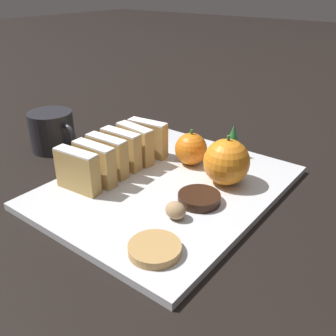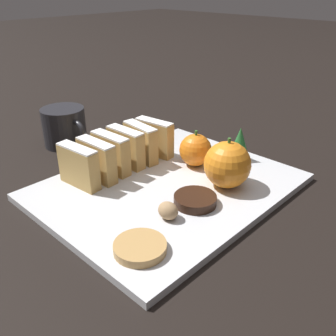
% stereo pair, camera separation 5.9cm
% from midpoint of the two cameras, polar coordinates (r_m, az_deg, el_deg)
% --- Properties ---
extents(ground_plane, '(6.00, 6.00, 0.00)m').
position_cam_midpoint_polar(ground_plane, '(0.64, -2.63, -3.40)').
color(ground_plane, black).
extents(serving_platter, '(0.33, 0.41, 0.01)m').
position_cam_midpoint_polar(serving_platter, '(0.64, -2.64, -2.93)').
color(serving_platter, silver).
rests_on(serving_platter, ground_plane).
extents(stollen_slice_front, '(0.08, 0.03, 0.07)m').
position_cam_midpoint_polar(stollen_slice_front, '(0.63, -16.29, -0.48)').
color(stollen_slice_front, tan).
rests_on(stollen_slice_front, serving_platter).
extents(stollen_slice_second, '(0.08, 0.03, 0.07)m').
position_cam_midpoint_polar(stollen_slice_second, '(0.64, -13.72, 0.59)').
color(stollen_slice_second, tan).
rests_on(stollen_slice_second, serving_platter).
extents(stollen_slice_third, '(0.08, 0.03, 0.07)m').
position_cam_midpoint_polar(stollen_slice_third, '(0.67, -11.75, 1.77)').
color(stollen_slice_third, tan).
rests_on(stollen_slice_third, serving_platter).
extents(stollen_slice_fourth, '(0.08, 0.03, 0.07)m').
position_cam_midpoint_polar(stollen_slice_fourth, '(0.69, -9.64, 2.77)').
color(stollen_slice_fourth, tan).
rests_on(stollen_slice_fourth, serving_platter).
extents(stollen_slice_fifth, '(0.08, 0.03, 0.07)m').
position_cam_midpoint_polar(stollen_slice_fifth, '(0.71, -7.44, 3.64)').
color(stollen_slice_fifth, tan).
rests_on(stollen_slice_fifth, serving_platter).
extents(stollen_slice_sixth, '(0.08, 0.03, 0.07)m').
position_cam_midpoint_polar(stollen_slice_sixth, '(0.73, -5.43, 4.48)').
color(stollen_slice_sixth, tan).
rests_on(stollen_slice_sixth, serving_platter).
extents(orange_near, '(0.08, 0.08, 0.09)m').
position_cam_midpoint_polar(orange_near, '(0.63, 6.26, 0.87)').
color(orange_near, orange).
rests_on(orange_near, serving_platter).
extents(orange_far, '(0.06, 0.06, 0.07)m').
position_cam_midpoint_polar(orange_far, '(0.69, 1.09, 2.88)').
color(orange_far, orange).
rests_on(orange_far, serving_platter).
extents(walnut, '(0.03, 0.03, 0.03)m').
position_cam_midpoint_polar(walnut, '(0.54, -1.96, -6.57)').
color(walnut, tan).
rests_on(walnut, serving_platter).
extents(chocolate_cookie, '(0.07, 0.07, 0.01)m').
position_cam_midpoint_polar(chocolate_cookie, '(0.58, 1.89, -4.71)').
color(chocolate_cookie, black).
rests_on(chocolate_cookie, serving_platter).
extents(gingerbread_cookie, '(0.07, 0.07, 0.01)m').
position_cam_midpoint_polar(gingerbread_cookie, '(0.49, -5.59, -12.26)').
color(gingerbread_cookie, tan).
rests_on(gingerbread_cookie, serving_platter).
extents(evergreen_sprig, '(0.04, 0.04, 0.07)m').
position_cam_midpoint_polar(evergreen_sprig, '(0.73, 7.56, 4.04)').
color(evergreen_sprig, '#23662D').
rests_on(evergreen_sprig, serving_platter).
extents(coffee_mug, '(0.12, 0.09, 0.08)m').
position_cam_midpoint_polar(coffee_mug, '(0.83, -19.19, 5.30)').
color(coffee_mug, '#232328').
rests_on(coffee_mug, ground_plane).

